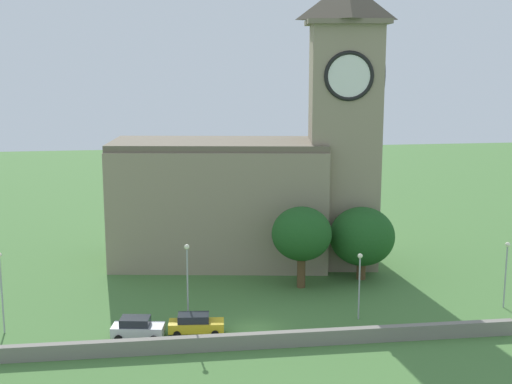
{
  "coord_description": "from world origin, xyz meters",
  "views": [
    {
      "loc": [
        -7.51,
        -56.65,
        23.09
      ],
      "look_at": [
        1.25,
        7.64,
        10.28
      ],
      "focal_mm": 50.45,
      "sensor_mm": 36.0,
      "label": 1
    }
  ],
  "objects_px": {
    "streetlamp_west_mid": "(187,272)",
    "car_yellow": "(196,324)",
    "streetlamp_west_end": "(1,280)",
    "tree_churchyard": "(362,236)",
    "streetlamp_central": "(360,274)",
    "car_silver": "(137,328)",
    "tree_riverside_west": "(302,234)",
    "church": "(262,176)",
    "streetlamp_east_mid": "(506,263)"
  },
  "relations": [
    {
      "from": "car_silver",
      "to": "tree_churchyard",
      "type": "relative_size",
      "value": 0.59
    },
    {
      "from": "streetlamp_east_mid",
      "to": "tree_riverside_west",
      "type": "xyz_separation_m",
      "value": [
        -17.23,
        8.14,
        1.24
      ]
    },
    {
      "from": "car_silver",
      "to": "car_yellow",
      "type": "distance_m",
      "value": 4.76
    },
    {
      "from": "streetlamp_west_mid",
      "to": "streetlamp_central",
      "type": "height_order",
      "value": "streetlamp_west_mid"
    },
    {
      "from": "streetlamp_east_mid",
      "to": "streetlamp_west_mid",
      "type": "bearing_deg",
      "value": -179.28
    },
    {
      "from": "car_silver",
      "to": "streetlamp_central",
      "type": "relative_size",
      "value": 0.75
    },
    {
      "from": "church",
      "to": "car_silver",
      "type": "xyz_separation_m",
      "value": [
        -13.16,
        -20.0,
        -8.84
      ]
    },
    {
      "from": "tree_churchyard",
      "to": "streetlamp_west_end",
      "type": "bearing_deg",
      "value": -163.22
    },
    {
      "from": "car_yellow",
      "to": "streetlamp_east_mid",
      "type": "distance_m",
      "value": 28.54
    },
    {
      "from": "streetlamp_central",
      "to": "car_yellow",
      "type": "bearing_deg",
      "value": -174.09
    },
    {
      "from": "car_silver",
      "to": "streetlamp_west_mid",
      "type": "height_order",
      "value": "streetlamp_west_mid"
    },
    {
      "from": "car_silver",
      "to": "streetlamp_west_mid",
      "type": "bearing_deg",
      "value": 29.79
    },
    {
      "from": "car_yellow",
      "to": "streetlamp_west_end",
      "type": "relative_size",
      "value": 0.67
    },
    {
      "from": "church",
      "to": "tree_churchyard",
      "type": "bearing_deg",
      "value": -38.44
    },
    {
      "from": "car_yellow",
      "to": "streetlamp_central",
      "type": "xyz_separation_m",
      "value": [
        14.29,
        1.48,
        3.19
      ]
    },
    {
      "from": "church",
      "to": "streetlamp_west_end",
      "type": "bearing_deg",
      "value": -144.27
    },
    {
      "from": "streetlamp_central",
      "to": "streetlamp_west_mid",
      "type": "bearing_deg",
      "value": 177.47
    },
    {
      "from": "streetlamp_west_mid",
      "to": "streetlamp_east_mid",
      "type": "height_order",
      "value": "streetlamp_west_mid"
    },
    {
      "from": "streetlamp_west_end",
      "to": "streetlamp_east_mid",
      "type": "height_order",
      "value": "streetlamp_west_end"
    },
    {
      "from": "church",
      "to": "streetlamp_east_mid",
      "type": "xyz_separation_m",
      "value": [
        19.82,
        -17.22,
        -5.55
      ]
    },
    {
      "from": "church",
      "to": "tree_riverside_west",
      "type": "relative_size",
      "value": 3.71
    },
    {
      "from": "church",
      "to": "streetlamp_central",
      "type": "height_order",
      "value": "church"
    },
    {
      "from": "streetlamp_central",
      "to": "streetlamp_east_mid",
      "type": "bearing_deg",
      "value": 4.18
    },
    {
      "from": "streetlamp_west_mid",
      "to": "tree_riverside_west",
      "type": "relative_size",
      "value": 0.88
    },
    {
      "from": "car_silver",
      "to": "streetlamp_central",
      "type": "xyz_separation_m",
      "value": [
        19.04,
        1.76,
        3.16
      ]
    },
    {
      "from": "streetlamp_central",
      "to": "tree_riverside_west",
      "type": "height_order",
      "value": "tree_riverside_west"
    },
    {
      "from": "car_silver",
      "to": "tree_riverside_west",
      "type": "distance_m",
      "value": 19.7
    },
    {
      "from": "streetlamp_west_mid",
      "to": "tree_churchyard",
      "type": "distance_m",
      "value": 20.86
    },
    {
      "from": "streetlamp_west_end",
      "to": "streetlamp_east_mid",
      "type": "bearing_deg",
      "value": 0.21
    },
    {
      "from": "streetlamp_west_end",
      "to": "tree_riverside_west",
      "type": "bearing_deg",
      "value": 17.24
    },
    {
      "from": "church",
      "to": "streetlamp_west_end",
      "type": "distance_m",
      "value": 30.19
    },
    {
      "from": "streetlamp_west_end",
      "to": "streetlamp_west_mid",
      "type": "bearing_deg",
      "value": -0.75
    },
    {
      "from": "church",
      "to": "streetlamp_east_mid",
      "type": "height_order",
      "value": "church"
    },
    {
      "from": "church",
      "to": "streetlamp_west_end",
      "type": "xyz_separation_m",
      "value": [
        -24.16,
        -17.38,
        -5.1
      ]
    },
    {
      "from": "car_yellow",
      "to": "streetlamp_west_end",
      "type": "bearing_deg",
      "value": 171.57
    },
    {
      "from": "streetlamp_west_mid",
      "to": "tree_riverside_west",
      "type": "distance_m",
      "value": 14.34
    },
    {
      "from": "streetlamp_west_mid",
      "to": "car_yellow",
      "type": "bearing_deg",
      "value": -76.25
    },
    {
      "from": "streetlamp_central",
      "to": "tree_riverside_west",
      "type": "relative_size",
      "value": 0.73
    },
    {
      "from": "streetlamp_east_mid",
      "to": "tree_churchyard",
      "type": "height_order",
      "value": "tree_churchyard"
    },
    {
      "from": "car_silver",
      "to": "streetlamp_central",
      "type": "height_order",
      "value": "streetlamp_central"
    },
    {
      "from": "car_yellow",
      "to": "streetlamp_west_mid",
      "type": "bearing_deg",
      "value": 103.75
    },
    {
      "from": "car_yellow",
      "to": "tree_churchyard",
      "type": "xyz_separation_m",
      "value": [
        17.63,
        12.4,
        3.62
      ]
    },
    {
      "from": "tree_riverside_west",
      "to": "church",
      "type": "bearing_deg",
      "value": 105.94
    },
    {
      "from": "car_yellow",
      "to": "streetlamp_west_end",
      "type": "height_order",
      "value": "streetlamp_west_end"
    },
    {
      "from": "car_silver",
      "to": "tree_churchyard",
      "type": "distance_m",
      "value": 25.97
    },
    {
      "from": "church",
      "to": "tree_churchyard",
      "type": "distance_m",
      "value": 12.89
    },
    {
      "from": "streetlamp_west_mid",
      "to": "tree_churchyard",
      "type": "xyz_separation_m",
      "value": [
        18.15,
        10.26,
        -0.26
      ]
    },
    {
      "from": "tree_riverside_west",
      "to": "tree_churchyard",
      "type": "relative_size",
      "value": 1.08
    },
    {
      "from": "streetlamp_central",
      "to": "tree_churchyard",
      "type": "height_order",
      "value": "tree_churchyard"
    },
    {
      "from": "church",
      "to": "streetlamp_west_mid",
      "type": "bearing_deg",
      "value": -116.95
    }
  ]
}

